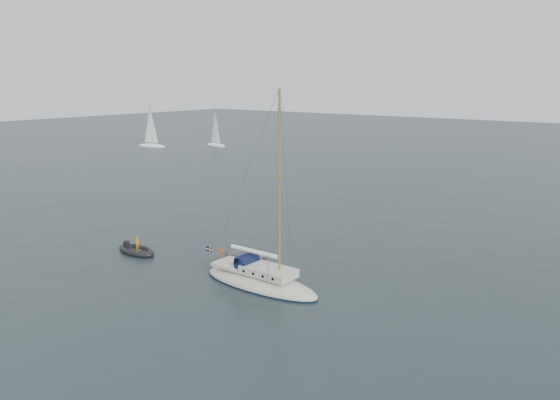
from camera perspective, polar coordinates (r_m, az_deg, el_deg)
The scene contains 6 objects.
ground at distance 32.58m, azimuth 2.80°, elevation -9.64°, with size 300.00×300.00×0.00m, color black.
sailboat at distance 33.23m, azimuth -2.08°, elevation -7.46°, with size 8.67×2.60×12.35m.
dinghy at distance 38.68m, azimuth -3.63°, elevation -5.74°, with size 2.96×1.34×0.42m.
rib at distance 40.91m, azimuth -14.77°, elevation -5.08°, with size 3.53×1.61×1.33m.
distant_yacht_c at distance 104.62m, azimuth -6.78°, elevation 7.40°, with size 5.64×3.01×7.47m.
distant_yacht_a at distance 105.31m, azimuth -13.36°, elevation 7.36°, with size 6.20×3.31×8.21m.
Camera 1 is at (16.97, -24.97, 12.24)m, focal length 35.00 mm.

